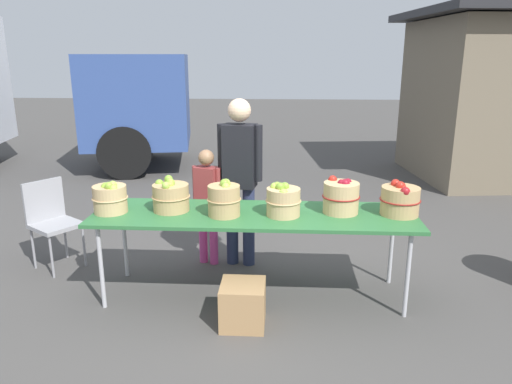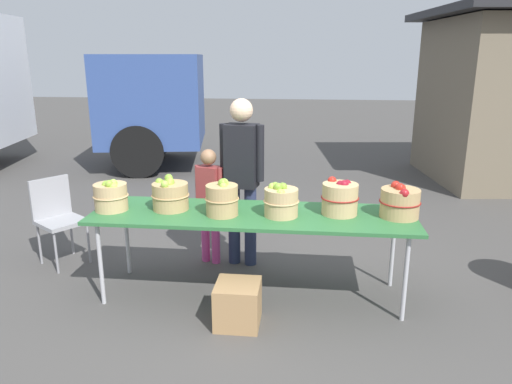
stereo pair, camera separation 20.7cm
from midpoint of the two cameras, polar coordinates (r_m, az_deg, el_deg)
ground_plane at (r=4.32m, az=-1.64°, el=-12.02°), size 40.00×40.00×0.00m
market_table at (r=4.04m, az=-1.72°, el=-3.03°), size 2.70×0.76×0.75m
apple_basket_green_0 at (r=4.22m, az=-18.27°, el=-0.66°), size 0.30×0.30×0.28m
apple_basket_green_1 at (r=4.14m, az=-11.51°, el=-0.51°), size 0.32×0.32×0.29m
apple_basket_green_2 at (r=3.95m, az=-5.31°, el=-0.88°), size 0.28×0.28×0.31m
apple_basket_green_3 at (r=3.93m, az=1.73°, el=-1.03°), size 0.30×0.30×0.28m
apple_basket_red_0 at (r=4.05m, az=8.61°, el=-0.58°), size 0.31×0.31×0.30m
apple_basket_red_1 at (r=4.10m, az=15.34°, el=-0.92°), size 0.33×0.33×0.29m
vendor_adult at (r=4.61m, az=-3.21°, el=2.62°), size 0.43×0.26×1.64m
child_customer at (r=4.73m, az=-7.05°, el=-0.70°), size 0.29×0.21×1.16m
folding_chair at (r=5.13m, az=-24.17°, el=-2.74°), size 0.56×0.56×0.86m
produce_crate at (r=3.81m, az=-3.16°, el=-13.19°), size 0.34×0.34×0.34m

